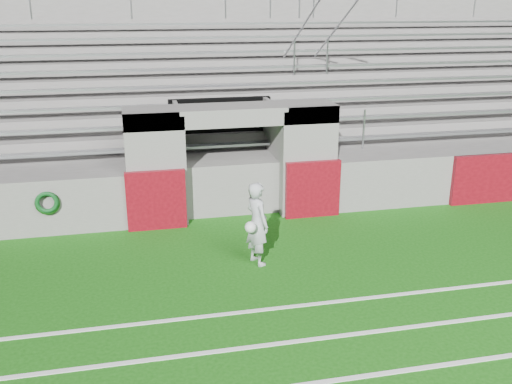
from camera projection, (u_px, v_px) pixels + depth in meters
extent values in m
plane|color=#14520D|center=(266.00, 281.00, 10.39)|extent=(90.00, 90.00, 0.00)
cube|color=white|center=(318.00, 383.00, 7.62)|extent=(28.00, 0.09, 0.01)
cube|color=white|center=(297.00, 341.00, 8.54)|extent=(28.00, 0.09, 0.01)
cube|color=white|center=(280.00, 308.00, 9.47)|extent=(28.00, 0.09, 0.01)
cube|color=slate|center=(153.00, 166.00, 12.85)|extent=(1.20, 1.00, 2.60)
cube|color=slate|center=(306.00, 157.00, 13.58)|extent=(1.20, 1.00, 2.60)
cube|color=black|center=(221.00, 146.00, 14.81)|extent=(2.60, 0.20, 2.50)
cube|color=slate|center=(180.00, 160.00, 13.56)|extent=(0.10, 2.20, 2.50)
cube|color=slate|center=(274.00, 154.00, 14.02)|extent=(0.10, 2.20, 2.50)
cube|color=slate|center=(231.00, 115.00, 12.86)|extent=(4.80, 1.00, 0.40)
cube|color=slate|center=(209.00, 132.00, 16.83)|extent=(26.00, 8.00, 0.20)
cube|color=slate|center=(210.00, 152.00, 17.03)|extent=(26.00, 8.00, 1.05)
cube|color=#580710|center=(156.00, 200.00, 12.54)|extent=(1.30, 0.15, 1.35)
cube|color=#580710|center=(313.00, 189.00, 13.27)|extent=(1.30, 0.15, 1.35)
cube|color=#580710|center=(492.00, 178.00, 14.23)|extent=(2.20, 0.15, 1.25)
cube|color=#97999F|center=(225.00, 145.00, 14.02)|extent=(23.00, 0.28, 0.06)
cube|color=slate|center=(220.00, 138.00, 14.81)|extent=(24.00, 0.75, 0.38)
cube|color=#97999F|center=(220.00, 124.00, 14.59)|extent=(23.00, 0.28, 0.06)
cube|color=slate|center=(216.00, 125.00, 15.45)|extent=(24.00, 0.75, 0.76)
cube|color=#97999F|center=(216.00, 104.00, 15.16)|extent=(23.00, 0.28, 0.06)
cube|color=slate|center=(212.00, 113.00, 16.08)|extent=(24.00, 0.75, 1.14)
cube|color=#97999F|center=(211.00, 86.00, 15.73)|extent=(23.00, 0.28, 0.06)
cube|color=slate|center=(208.00, 102.00, 16.71)|extent=(24.00, 0.75, 1.52)
cube|color=#97999F|center=(207.00, 68.00, 16.31)|extent=(23.00, 0.28, 0.06)
cube|color=slate|center=(204.00, 92.00, 17.35)|extent=(24.00, 0.75, 1.90)
cube|color=#97999F|center=(204.00, 53.00, 16.88)|extent=(23.00, 0.28, 0.06)
cube|color=slate|center=(201.00, 82.00, 17.98)|extent=(24.00, 0.75, 2.28)
cube|color=#97999F|center=(200.00, 38.00, 17.45)|extent=(23.00, 0.28, 0.06)
cube|color=slate|center=(198.00, 73.00, 18.61)|extent=(24.00, 0.75, 2.66)
cube|color=#97999F|center=(197.00, 24.00, 18.02)|extent=(23.00, 0.28, 0.06)
cube|color=slate|center=(196.00, 69.00, 19.22)|extent=(26.00, 0.60, 5.29)
cylinder|color=#A5A8AD|center=(326.00, 131.00, 14.18)|extent=(0.05, 0.05, 1.00)
cylinder|color=#A5A8AD|center=(294.00, 58.00, 16.47)|extent=(0.05, 0.05, 1.00)
cylinder|color=#A5A8AD|center=(270.00, 2.00, 18.75)|extent=(0.05, 0.05, 1.00)
cylinder|color=#A5A8AD|center=(295.00, 40.00, 16.31)|extent=(0.05, 6.02, 3.08)
cylinder|color=#A5A8AD|center=(364.00, 130.00, 14.38)|extent=(0.05, 0.05, 1.00)
cylinder|color=#A5A8AD|center=(327.00, 57.00, 16.67)|extent=(0.05, 0.05, 1.00)
cylinder|color=#A5A8AD|center=(299.00, 2.00, 18.96)|extent=(0.05, 0.05, 1.00)
cylinder|color=#A5A8AD|center=(328.00, 39.00, 16.51)|extent=(0.05, 6.02, 3.08)
cylinder|color=#A5A8AD|center=(29.00, 0.00, 17.23)|extent=(0.05, 0.05, 1.10)
cylinder|color=#A5A8AD|center=(131.00, 0.00, 17.83)|extent=(0.05, 0.05, 1.10)
cylinder|color=#A5A8AD|center=(225.00, 0.00, 18.44)|extent=(0.05, 0.05, 1.10)
cylinder|color=#A5A8AD|center=(314.00, 0.00, 19.04)|extent=(0.05, 0.05, 1.10)
cylinder|color=#A5A8AD|center=(397.00, 0.00, 19.65)|extent=(0.05, 0.05, 1.10)
cylinder|color=#A5A8AD|center=(475.00, 0.00, 20.25)|extent=(0.05, 0.05, 1.10)
imported|color=#ABAEB5|center=(257.00, 223.00, 10.85)|extent=(0.58, 0.70, 1.64)
sphere|color=white|center=(251.00, 227.00, 10.55)|extent=(0.22, 0.22, 0.22)
torus|color=#0D3C0C|center=(47.00, 203.00, 12.05)|extent=(0.52, 0.10, 0.52)
torus|color=#0E471A|center=(47.00, 202.00, 12.00)|extent=(0.48, 0.09, 0.48)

